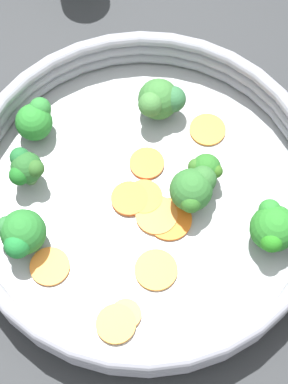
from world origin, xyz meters
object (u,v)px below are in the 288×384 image
object	(u,v)px
broccoli_floret_6	(36,119)
broccoli_floret_2	(193,189)
carrot_slice_2	(156,215)
carrot_slice_9	(147,163)
broccoli_floret_0	(21,234)
carrot_slice_8	(145,200)
broccoli_floret_4	(206,169)
broccoli_floret_5	(276,228)
carrot_slice_7	(207,130)
carrot_slice_0	(126,314)
carrot_slice_3	(116,324)
skillet	(144,201)
carrot_slice_1	(156,270)
broccoli_floret_1	(26,168)
carrot_slice_5	(129,199)
carrot_slice_6	(50,266)
broccoli_floret_3	(160,100)
carrot_slice_4	(172,217)

from	to	relation	value
broccoli_floret_6	broccoli_floret_2	bearing A→B (deg)	-73.50
carrot_slice_2	carrot_slice_9	world-z (taller)	same
broccoli_floret_0	carrot_slice_8	bearing A→B (deg)	-25.27
broccoli_floret_4	broccoli_floret_5	xyz separation A→B (m)	(-0.00, -0.09, 0.01)
broccoli_floret_6	carrot_slice_9	bearing A→B (deg)	-65.43
carrot_slice_9	broccoli_floret_0	distance (m)	0.15
carrot_slice_7	broccoli_floret_5	xyz separation A→B (m)	(-0.05, -0.13, 0.03)
carrot_slice_0	carrot_slice_3	bearing A→B (deg)	179.27
skillet	broccoli_floret_0	distance (m)	0.13
carrot_slice_1	broccoli_floret_4	world-z (taller)	broccoli_floret_4
carrot_slice_2	broccoli_floret_6	bearing A→B (deg)	95.31
broccoli_floret_4	broccoli_floret_6	world-z (taller)	broccoli_floret_6
carrot_slice_2	broccoli_floret_1	size ratio (longest dim) A/B	0.99
broccoli_floret_4	broccoli_floret_5	bearing A→B (deg)	-92.05
carrot_slice_2	carrot_slice_5	size ratio (longest dim) A/B	1.13
carrot_slice_9	carrot_slice_0	bearing A→B (deg)	-143.54
carrot_slice_6	broccoli_floret_3	world-z (taller)	broccoli_floret_3
broccoli_floret_0	carrot_slice_1	bearing A→B (deg)	-58.75
carrot_slice_6	carrot_slice_7	bearing A→B (deg)	-2.48
carrot_slice_6	broccoli_floret_6	world-z (taller)	broccoli_floret_6
carrot_slice_3	broccoli_floret_1	distance (m)	0.18
carrot_slice_2	broccoli_floret_2	size ratio (longest dim) A/B	0.84
broccoli_floret_2	broccoli_floret_3	size ratio (longest dim) A/B	1.00
skillet	broccoli_floret_0	bearing A→B (deg)	156.27
broccoli_floret_6	carrot_slice_8	bearing A→B (deg)	-82.34
carrot_slice_3	carrot_slice_9	distance (m)	0.17
carrot_slice_9	broccoli_floret_3	bearing A→B (deg)	31.24
carrot_slice_4	carrot_slice_7	size ratio (longest dim) A/B	1.18
carrot_slice_0	carrot_slice_1	bearing A→B (deg)	10.24
carrot_slice_8	broccoli_floret_2	size ratio (longest dim) A/B	0.74
carrot_slice_0	broccoli_floret_4	bearing A→B (deg)	14.60
carrot_slice_0	broccoli_floret_0	xyz separation A→B (m)	(-0.02, 0.12, 0.02)
broccoli_floret_0	broccoli_floret_1	world-z (taller)	broccoli_floret_0
carrot_slice_5	broccoli_floret_1	world-z (taller)	broccoli_floret_1
carrot_slice_1	broccoli_floret_0	xyz separation A→B (m)	(-0.07, 0.11, 0.02)
carrot_slice_5	broccoli_floret_5	size ratio (longest dim) A/B	0.74
carrot_slice_6	carrot_slice_9	world-z (taller)	same
broccoli_floret_1	broccoli_floret_6	xyz separation A→B (m)	(0.05, 0.04, -0.00)
carrot_slice_2	carrot_slice_5	bearing A→B (deg)	100.35
carrot_slice_0	broccoli_floret_0	size ratio (longest dim) A/B	0.61
carrot_slice_0	carrot_slice_4	size ratio (longest dim) A/B	0.65
broccoli_floret_5	broccoli_floret_1	bearing A→B (deg)	118.72
carrot_slice_7	carrot_slice_6	bearing A→B (deg)	177.52
carrot_slice_2	carrot_slice_8	distance (m)	0.02
carrot_slice_4	carrot_slice_8	bearing A→B (deg)	99.50
carrot_slice_1	carrot_slice_3	size ratio (longest dim) A/B	1.11
carrot_slice_5	broccoli_floret_0	bearing A→B (deg)	158.29
carrot_slice_5	broccoli_floret_5	distance (m)	0.15
skillet	carrot_slice_4	world-z (taller)	carrot_slice_4
broccoli_floret_3	carrot_slice_7	bearing A→B (deg)	-69.16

